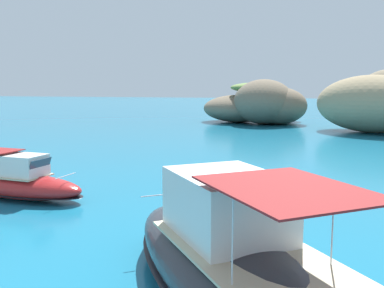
# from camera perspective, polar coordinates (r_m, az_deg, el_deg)

# --- Properties ---
(islet_small) EXTENTS (19.02, 15.02, 6.34)m
(islet_small) POSITION_cam_1_polar(r_m,az_deg,el_deg) (62.40, 9.17, 5.23)
(islet_small) COLOR #756651
(islet_small) RESTS_ON ground
(motorboat_charcoal) EXTENTS (9.40, 10.51, 3.41)m
(motorboat_charcoal) POSITION_cam_1_polar(r_m,az_deg,el_deg) (10.37, 5.88, -16.06)
(motorboat_charcoal) COLOR #2D2D33
(motorboat_charcoal) RESTS_ON ground
(motorboat_red) EXTENTS (7.26, 2.60, 2.24)m
(motorboat_red) POSITION_cam_1_polar(r_m,az_deg,el_deg) (21.76, -22.32, -4.92)
(motorboat_red) COLOR red
(motorboat_red) RESTS_ON ground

